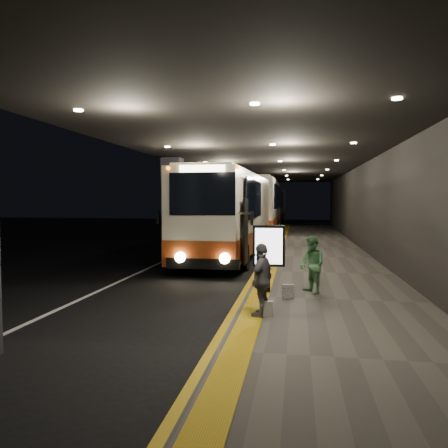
% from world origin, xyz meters
% --- Properties ---
extents(ground, '(90.00, 90.00, 0.00)m').
position_xyz_m(ground, '(0.00, 0.00, 0.00)').
color(ground, black).
extents(lane_line_white, '(0.12, 50.00, 0.01)m').
position_xyz_m(lane_line_white, '(-1.80, 5.00, 0.01)').
color(lane_line_white, silver).
rests_on(lane_line_white, ground).
extents(kerb_stripe_yellow, '(0.18, 50.00, 0.01)m').
position_xyz_m(kerb_stripe_yellow, '(2.35, 5.00, 0.01)').
color(kerb_stripe_yellow, gold).
rests_on(kerb_stripe_yellow, ground).
extents(sidewalk, '(4.50, 50.00, 0.15)m').
position_xyz_m(sidewalk, '(4.75, 5.00, 0.07)').
color(sidewalk, '#514C44').
rests_on(sidewalk, ground).
extents(tactile_strip, '(0.50, 50.00, 0.01)m').
position_xyz_m(tactile_strip, '(2.85, 5.00, 0.16)').
color(tactile_strip, gold).
rests_on(tactile_strip, sidewalk).
extents(terminal_wall, '(0.10, 50.00, 6.00)m').
position_xyz_m(terminal_wall, '(7.00, 5.00, 3.00)').
color(terminal_wall, black).
rests_on(terminal_wall, ground).
extents(support_columns, '(0.80, 24.80, 4.40)m').
position_xyz_m(support_columns, '(-1.50, 4.00, 2.20)').
color(support_columns, black).
rests_on(support_columns, ground).
extents(canopy, '(9.00, 50.00, 0.40)m').
position_xyz_m(canopy, '(2.50, 5.00, 4.60)').
color(canopy, black).
rests_on(canopy, support_columns).
extents(coach_main, '(2.77, 12.06, 3.74)m').
position_xyz_m(coach_main, '(0.78, 5.49, 1.79)').
color(coach_main, beige).
rests_on(coach_main, ground).
extents(coach_second, '(2.79, 12.86, 4.04)m').
position_xyz_m(coach_second, '(0.95, 18.30, 1.94)').
color(coach_second, beige).
rests_on(coach_second, ground).
extents(coach_third, '(2.72, 11.99, 3.75)m').
position_xyz_m(coach_third, '(1.04, 32.73, 1.80)').
color(coach_third, beige).
rests_on(coach_third, ground).
extents(passenger_boarding, '(0.53, 0.66, 1.58)m').
position_xyz_m(passenger_boarding, '(2.81, 1.08, 0.94)').
color(passenger_boarding, '#BF5990').
rests_on(passenger_boarding, sidewalk).
extents(passenger_waiting_green, '(0.78, 0.86, 1.51)m').
position_xyz_m(passenger_waiting_green, '(4.19, -2.56, 0.91)').
color(passenger_waiting_green, '#48834D').
rests_on(passenger_waiting_green, sidewalk).
extents(passenger_waiting_grey, '(0.72, 1.01, 1.55)m').
position_xyz_m(passenger_waiting_grey, '(3.07, -5.05, 0.93)').
color(passenger_waiting_grey, '#535258').
rests_on(passenger_waiting_grey, sidewalk).
extents(bag_polka, '(0.30, 0.17, 0.34)m').
position_xyz_m(bag_polka, '(3.58, -3.22, 0.32)').
color(bag_polka, black).
rests_on(bag_polka, sidewalk).
extents(bag_plain, '(0.27, 0.17, 0.33)m').
position_xyz_m(bag_plain, '(3.18, -5.01, 0.31)').
color(bag_plain, silver).
rests_on(bag_plain, sidewalk).
extents(info_sign, '(0.85, 0.16, 1.79)m').
position_xyz_m(info_sign, '(3.06, -2.63, 1.36)').
color(info_sign, black).
rests_on(info_sign, sidewalk).
extents(stanchion_post, '(0.05, 0.05, 1.05)m').
position_xyz_m(stanchion_post, '(2.83, -3.07, 0.68)').
color(stanchion_post, black).
rests_on(stanchion_post, sidewalk).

